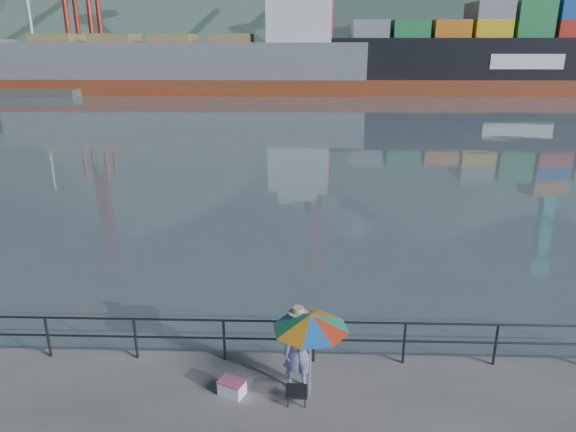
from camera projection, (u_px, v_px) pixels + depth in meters
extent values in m
cube|color=slate|center=(294.00, 72.00, 133.21)|extent=(500.00, 280.00, 0.00)
cube|color=#514F4C|center=(342.00, 82.00, 97.85)|extent=(200.00, 40.00, 0.40)
cylinder|color=#2D3033|center=(178.00, 320.00, 11.32)|extent=(22.00, 0.05, 0.05)
cylinder|color=#2D3033|center=(180.00, 338.00, 11.46)|extent=(22.00, 0.05, 0.05)
cube|color=#2D3033|center=(180.00, 339.00, 11.48)|extent=(22.00, 0.06, 1.00)
cube|color=orange|center=(343.00, 75.00, 96.49)|extent=(6.00, 2.40, 2.60)
cube|color=yellow|center=(378.00, 68.00, 95.89)|extent=(6.00, 2.40, 5.20)
cube|color=red|center=(412.00, 75.00, 96.11)|extent=(6.00, 2.40, 2.60)
cube|color=gray|center=(449.00, 60.00, 95.09)|extent=(6.00, 2.40, 7.80)
cube|color=#267F3F|center=(483.00, 68.00, 95.32)|extent=(6.00, 2.40, 5.20)
cube|color=orange|center=(519.00, 68.00, 95.12)|extent=(6.00, 2.40, 5.20)
cube|color=red|center=(555.00, 61.00, 94.52)|extent=(6.00, 2.40, 7.80)
cube|color=yellow|center=(342.00, 67.00, 98.92)|extent=(6.00, 2.40, 5.20)
cube|color=#194CA5|center=(376.00, 60.00, 98.32)|extent=(6.00, 2.40, 7.80)
cube|color=#267F3F|center=(409.00, 74.00, 98.95)|extent=(6.00, 2.40, 2.60)
cube|color=gray|center=(445.00, 60.00, 97.94)|extent=(6.00, 2.40, 7.80)
cube|color=yellow|center=(477.00, 74.00, 98.57)|extent=(6.00, 2.40, 2.60)
cube|color=gray|center=(512.00, 67.00, 97.97)|extent=(6.00, 2.40, 5.20)
cube|color=#194CA5|center=(546.00, 74.00, 98.19)|extent=(6.00, 2.40, 2.60)
cube|color=red|center=(341.00, 66.00, 101.77)|extent=(6.00, 2.40, 5.20)
cube|color=yellow|center=(374.00, 66.00, 101.57)|extent=(6.00, 2.40, 5.20)
imported|color=#2F3890|center=(298.00, 351.00, 10.42)|extent=(0.70, 0.54, 1.71)
cylinder|color=white|center=(310.00, 359.00, 10.16)|extent=(0.04, 0.04, 1.70)
cone|color=orange|center=(311.00, 321.00, 9.88)|extent=(1.82, 1.82, 0.31)
cube|color=black|center=(297.00, 391.00, 10.15)|extent=(0.44, 0.44, 0.06)
cube|color=#2D3033|center=(297.00, 397.00, 10.20)|extent=(0.36, 0.36, 0.22)
cube|color=white|center=(232.00, 388.00, 10.41)|extent=(0.59, 0.51, 0.29)
cylinder|color=black|center=(300.00, 350.00, 11.98)|extent=(0.33, 1.54, 1.10)
cube|color=brown|center=(186.00, 87.00, 76.61)|extent=(52.66, 9.11, 2.50)
cube|color=gray|center=(184.00, 60.00, 75.42)|extent=(52.66, 9.11, 5.00)
cube|color=silver|center=(299.00, 17.00, 73.01)|extent=(9.00, 7.66, 7.00)
cube|color=brown|center=(511.00, 87.00, 75.73)|extent=(53.34, 8.89, 2.50)
cube|color=black|center=(515.00, 58.00, 74.44)|extent=(53.34, 8.89, 5.60)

